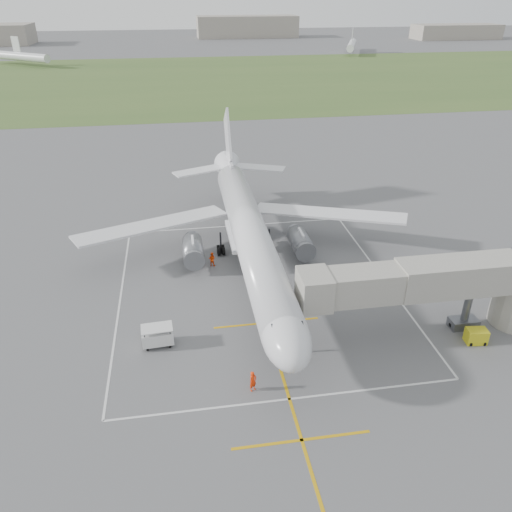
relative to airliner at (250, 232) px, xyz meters
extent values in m
plane|color=#515053|center=(0.00, -0.75, -4.39)|extent=(700.00, 700.00, 0.00)
cube|color=#3E5A27|center=(0.00, 129.25, -4.38)|extent=(700.00, 120.00, 0.02)
cube|color=#C8930B|center=(0.00, -5.75, -4.38)|extent=(0.25, 60.00, 0.01)
cube|color=#C8930B|center=(0.00, -24.75, -4.38)|extent=(10.00, 0.25, 0.01)
cube|color=#C8930B|center=(0.00, -10.75, -4.38)|extent=(10.00, 0.25, 0.01)
cube|color=silver|center=(0.00, 11.25, -4.38)|extent=(28.00, 0.20, 0.01)
cube|color=silver|center=(0.00, -20.75, -4.38)|extent=(28.00, 0.20, 0.01)
cube|color=silver|center=(-14.00, -4.75, -4.38)|extent=(0.20, 32.00, 0.01)
cube|color=silver|center=(14.00, -4.75, -4.38)|extent=(0.20, 32.00, 0.01)
cylinder|color=silver|center=(0.00, -0.75, 0.11)|extent=(3.80, 36.00, 3.80)
ellipsoid|color=silver|center=(0.00, -18.75, 0.11)|extent=(3.80, 7.22, 3.80)
cube|color=black|center=(0.00, -19.65, 1.16)|extent=(2.40, 1.60, 0.99)
cone|color=silver|center=(0.00, 19.75, 0.51)|extent=(3.80, 6.00, 3.80)
cube|color=silver|center=(10.50, 5.25, -0.74)|extent=(17.93, 11.24, 1.23)
cube|color=silver|center=(-10.50, 5.25, -0.74)|extent=(17.93, 11.24, 1.23)
cube|color=silver|center=(0.00, 2.25, -1.44)|extent=(4.20, 8.00, 0.50)
cube|color=silver|center=(0.00, 20.45, 4.81)|extent=(0.30, 7.89, 8.65)
cube|color=silver|center=(0.00, 18.25, 1.81)|extent=(0.35, 5.00, 1.20)
cube|color=silver|center=(4.20, 19.45, 0.71)|extent=(7.85, 5.03, 0.20)
cube|color=silver|center=(-4.20, 19.45, 0.71)|extent=(7.85, 5.03, 0.20)
cylinder|color=slate|center=(6.20, 1.75, -2.49)|extent=(2.30, 4.20, 2.30)
cube|color=silver|center=(6.20, 1.45, -1.69)|extent=(0.25, 2.40, 1.20)
cylinder|color=slate|center=(-6.20, 1.75, -2.49)|extent=(2.30, 4.20, 2.30)
cube|color=silver|center=(-6.20, 1.45, -1.69)|extent=(0.25, 2.40, 1.20)
cylinder|color=black|center=(0.00, -15.25, -3.09)|extent=(0.18, 0.18, 2.60)
cylinder|color=black|center=(-0.11, -15.25, -3.99)|extent=(0.28, 0.80, 0.80)
cylinder|color=black|center=(0.11, -15.25, -3.99)|extent=(0.28, 0.80, 0.80)
cylinder|color=black|center=(2.90, 3.75, -2.99)|extent=(0.22, 0.22, 2.80)
cylinder|color=black|center=(2.62, 3.40, -3.91)|extent=(0.32, 0.96, 0.96)
cylinder|color=black|center=(3.18, 3.40, -3.91)|extent=(0.32, 0.96, 0.96)
cylinder|color=black|center=(2.62, 4.10, -3.91)|extent=(0.32, 0.96, 0.96)
cylinder|color=black|center=(3.18, 4.10, -3.91)|extent=(0.32, 0.96, 0.96)
cylinder|color=black|center=(-2.90, 3.75, -2.99)|extent=(0.22, 0.22, 2.80)
cylinder|color=black|center=(-3.18, 3.40, -3.91)|extent=(0.32, 0.96, 0.96)
cylinder|color=black|center=(-2.62, 3.40, -3.91)|extent=(0.32, 0.96, 0.96)
cylinder|color=black|center=(-3.18, 4.10, -3.91)|extent=(0.32, 0.96, 0.96)
cylinder|color=black|center=(-2.62, 4.10, -3.91)|extent=(0.32, 0.96, 0.96)
cube|color=gray|center=(7.74, -14.25, 1.21)|extent=(11.09, 2.90, 2.80)
cube|color=gray|center=(16.46, -14.25, 1.31)|extent=(11.09, 3.10, 3.00)
cube|color=gray|center=(3.40, -14.25, 1.21)|extent=(2.60, 3.40, 3.00)
cylinder|color=#595B61|center=(18.00, -14.25, -2.29)|extent=(0.70, 0.70, 4.20)
cube|color=#595B61|center=(18.00, -14.25, -3.94)|extent=(2.60, 1.40, 0.90)
cylinder|color=black|center=(17.00, -14.25, -4.04)|extent=(0.70, 0.30, 0.70)
cylinder|color=black|center=(19.00, -14.25, -4.04)|extent=(0.70, 0.30, 0.70)
cube|color=gold|center=(17.92, -16.53, -3.72)|extent=(1.91, 1.35, 1.34)
cylinder|color=black|center=(17.24, -16.95, -4.20)|extent=(0.22, 0.41, 0.39)
cylinder|color=black|center=(18.49, -17.09, -4.20)|extent=(0.22, 0.41, 0.39)
cube|color=silver|center=(-10.06, -12.41, -3.47)|extent=(2.82, 1.81, 1.20)
cube|color=silver|center=(-10.06, -12.41, -2.54)|extent=(2.82, 1.81, 0.09)
cylinder|color=black|center=(-11.10, -13.14, -3.25)|extent=(0.09, 0.09, 1.41)
cylinder|color=black|center=(-8.93, -12.99, -3.25)|extent=(0.09, 0.09, 1.41)
cylinder|color=black|center=(-11.18, -11.83, -3.25)|extent=(0.09, 0.09, 1.41)
cylinder|color=black|center=(-9.02, -11.69, -3.25)|extent=(0.09, 0.09, 1.41)
cylinder|color=black|center=(-10.99, -13.07, -4.18)|extent=(0.22, 0.45, 0.43)
cylinder|color=black|center=(-9.04, -12.94, -4.18)|extent=(0.22, 0.45, 0.43)
cylinder|color=black|center=(-11.07, -11.88, -4.18)|extent=(0.22, 0.45, 0.43)
cylinder|color=black|center=(-9.12, -11.75, -4.18)|extent=(0.22, 0.45, 0.43)
imported|color=red|center=(-2.62, -19.32, -3.49)|extent=(0.79, 0.72, 1.80)
imported|color=#F24007|center=(-4.17, 1.10, -3.57)|extent=(1.00, 0.91, 1.65)
cube|color=gray|center=(40.00, 279.25, 1.61)|extent=(60.00, 20.00, 12.00)
cube|color=gray|center=(160.00, 249.25, -0.39)|extent=(50.00, 18.00, 8.00)
cylinder|color=silver|center=(-66.16, 173.03, -0.89)|extent=(27.47, 21.83, 3.20)
cube|color=silver|center=(-66.16, 173.03, 3.61)|extent=(3.37, 2.65, 5.50)
cylinder|color=silver|center=(76.92, 192.75, -0.89)|extent=(14.55, 30.99, 3.20)
cube|color=silver|center=(76.92, 192.75, 3.61)|extent=(1.73, 3.84, 5.50)
camera|label=1|loc=(-7.06, -48.50, 23.73)|focal=35.00mm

